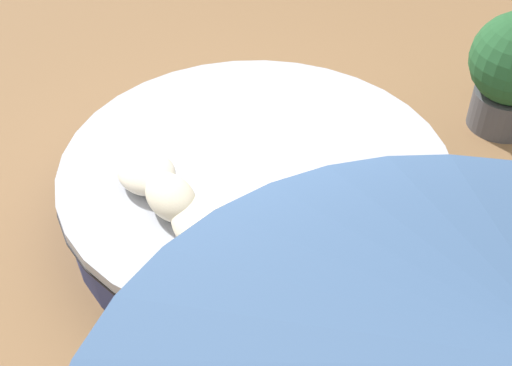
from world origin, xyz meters
The scene contains 7 objects.
ground_plane centered at (0.00, 0.00, 0.00)m, with size 16.00×16.00×0.00m, color olive.
round_bed centered at (0.00, 0.00, 0.24)m, with size 2.68×2.68×0.47m.
throw_pillow_0 centered at (0.18, 0.71, 0.55)m, with size 0.45×0.37×0.17m, color silver.
throw_pillow_1 centered at (-0.13, 0.69, 0.57)m, with size 0.44×0.29×0.21m, color beige.
throw_pillow_2 centered at (-0.45, 0.61, 0.55)m, with size 0.55×0.37×0.17m, color beige.
throw_pillow_3 centered at (-0.61, 0.33, 0.56)m, with size 0.49×0.38×0.18m, color beige.
throw_pillow_4 centered at (-0.75, 0.04, 0.57)m, with size 0.49×0.35×0.21m, color white.
Camera 1 is at (-3.02, 1.77, 3.34)m, focal length 46.91 mm.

